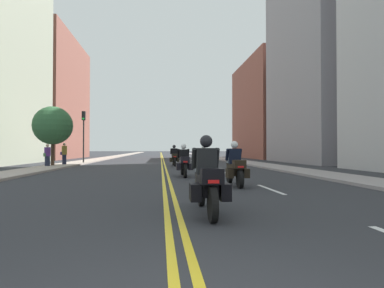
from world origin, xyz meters
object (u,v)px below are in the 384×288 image
(motorcycle_0, at_px, (207,182))
(pedestrian_1, at_px, (64,154))
(motorcycle_4, at_px, (174,157))
(traffic_light_near, at_px, (84,128))
(motorcycle_3, at_px, (204,160))
(street_tree_0, at_px, (53,126))
(motorcycle_2, at_px, (184,163))
(pedestrian_0, at_px, (47,155))
(motorcycle_1, at_px, (235,168))

(motorcycle_0, bearing_deg, pedestrian_1, 114.80)
(motorcycle_4, height_order, traffic_light_near, traffic_light_near)
(motorcycle_3, bearing_deg, street_tree_0, 157.81)
(motorcycle_2, xyz_separation_m, motorcycle_4, (-0.04, 9.12, 0.00))
(motorcycle_2, xyz_separation_m, pedestrian_0, (-9.10, 8.03, 0.21))
(pedestrian_0, xyz_separation_m, street_tree_0, (0.09, 0.80, 2.18))
(motorcycle_3, distance_m, pedestrian_0, 11.30)
(motorcycle_2, height_order, motorcycle_3, motorcycle_3)
(motorcycle_0, distance_m, street_tree_0, 19.49)
(motorcycle_0, relative_size, motorcycle_4, 1.07)
(motorcycle_0, xyz_separation_m, pedestrian_0, (-8.92, 16.41, 0.21))
(motorcycle_0, xyz_separation_m, motorcycle_4, (0.14, 17.49, 0.00))
(traffic_light_near, relative_size, street_tree_0, 1.05)
(motorcycle_2, bearing_deg, pedestrian_0, 137.51)
(pedestrian_1, bearing_deg, motorcycle_2, 103.24)
(pedestrian_1, xyz_separation_m, street_tree_0, (-0.39, -1.41, 2.12))
(motorcycle_0, height_order, motorcycle_1, motorcycle_0)
(motorcycle_1, distance_m, motorcycle_2, 4.14)
(motorcycle_0, relative_size, motorcycle_1, 1.05)
(motorcycle_0, bearing_deg, street_tree_0, 117.59)
(motorcycle_0, relative_size, motorcycle_3, 1.09)
(motorcycle_4, distance_m, pedestrian_0, 9.12)
(street_tree_0, bearing_deg, motorcycle_3, -22.71)
(motorcycle_1, height_order, motorcycle_3, motorcycle_1)
(traffic_light_near, bearing_deg, motorcycle_3, -43.35)
(motorcycle_0, xyz_separation_m, traffic_light_near, (-7.75, 21.76, 2.56))
(motorcycle_0, relative_size, traffic_light_near, 0.49)
(motorcycle_2, relative_size, motorcycle_3, 1.05)
(motorcycle_2, xyz_separation_m, traffic_light_near, (-7.92, 13.39, 2.56))
(motorcycle_1, distance_m, motorcycle_4, 13.05)
(motorcycle_1, xyz_separation_m, pedestrian_1, (-10.16, 14.09, 0.29))
(motorcycle_4, bearing_deg, pedestrian_1, 170.95)
(motorcycle_2, distance_m, pedestrian_1, 13.39)
(motorcycle_0, distance_m, pedestrian_1, 20.45)
(motorcycle_0, distance_m, motorcycle_4, 17.49)
(pedestrian_0, bearing_deg, motorcycle_4, 127.98)
(motorcycle_2, distance_m, pedestrian_0, 12.14)
(motorcycle_4, bearing_deg, traffic_light_near, 150.02)
(motorcycle_1, relative_size, motorcycle_2, 0.99)
(motorcycle_0, height_order, motorcycle_3, motorcycle_0)
(traffic_light_near, bearing_deg, pedestrian_1, -102.51)
(pedestrian_0, height_order, pedestrian_1, pedestrian_1)
(motorcycle_0, bearing_deg, motorcycle_2, 89.20)
(motorcycle_2, xyz_separation_m, pedestrian_1, (-8.62, 10.25, 0.27))
(motorcycle_1, bearing_deg, pedestrian_1, 126.10)
(motorcycle_1, bearing_deg, motorcycle_3, 89.90)
(traffic_light_near, xyz_separation_m, street_tree_0, (-1.09, -4.55, -0.18))
(motorcycle_4, distance_m, traffic_light_near, 9.32)
(traffic_light_near, bearing_deg, pedestrian_0, -102.39)
(motorcycle_3, height_order, traffic_light_near, traffic_light_near)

